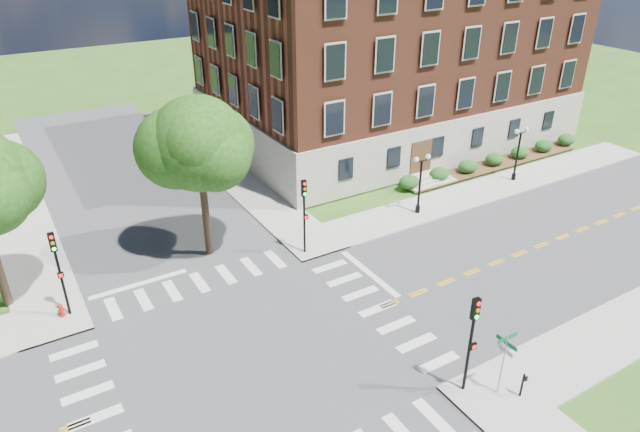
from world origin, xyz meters
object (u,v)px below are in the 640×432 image
traffic_signal_se (472,333)px  fire_hydrant (61,310)px  traffic_signal_ne (304,207)px  twin_lamp_west (420,181)px  push_button_post (523,384)px  twin_lamp_east (518,151)px  traffic_signal_nw (58,264)px  street_sign_pole (505,353)px

traffic_signal_se → fire_hydrant: traffic_signal_se is taller
traffic_signal_ne → twin_lamp_west: bearing=3.4°
push_button_post → fire_hydrant: push_button_post is taller
push_button_post → fire_hydrant: 22.63m
twin_lamp_east → fire_hydrant: size_ratio=5.64×
twin_lamp_east → push_button_post: bearing=-137.1°
traffic_signal_nw → twin_lamp_west: (22.89, -0.35, -0.66)m
traffic_signal_se → traffic_signal_ne: 13.59m
twin_lamp_east → fire_hydrant: bearing=-179.8°
traffic_signal_nw → twin_lamp_east: size_ratio=1.13×
traffic_signal_se → twin_lamp_east: 24.16m
twin_lamp_east → traffic_signal_nw: bearing=-179.8°
twin_lamp_east → twin_lamp_west: bearing=-177.3°
traffic_signal_se → twin_lamp_east: bearing=37.3°
traffic_signal_ne → twin_lamp_west: 9.41m
traffic_signal_ne → fire_hydrant: bearing=176.2°
traffic_signal_ne → twin_lamp_east: traffic_signal_ne is taller
traffic_signal_ne → street_sign_pole: size_ratio=1.55×
traffic_signal_ne → twin_lamp_east: 19.48m
traffic_signal_nw → twin_lamp_west: size_ratio=1.13×
traffic_signal_ne → street_sign_pole: traffic_signal_ne is taller
twin_lamp_east → push_button_post: twin_lamp_east is taller
traffic_signal_ne → fire_hydrant: (-13.89, 0.92, -2.72)m
traffic_signal_nw → push_button_post: (15.55, -16.06, -2.39)m
traffic_signal_se → push_button_post: bearing=-40.9°
traffic_signal_nw → twin_lamp_west: bearing=-0.9°
traffic_signal_ne → twin_lamp_east: bearing=3.1°
traffic_signal_se → twin_lamp_east: (19.22, 14.62, -0.66)m
push_button_post → twin_lamp_east: bearing=42.9°
twin_lamp_west → push_button_post: twin_lamp_west is taller
twin_lamp_east → push_button_post: 23.84m
twin_lamp_east → street_sign_pole: 23.86m
traffic_signal_ne → fire_hydrant: traffic_signal_ne is taller
street_sign_pole → fire_hydrant: 21.74m
twin_lamp_east → push_button_post: size_ratio=3.53×
twin_lamp_west → fire_hydrant: bearing=179.1°
traffic_signal_ne → traffic_signal_nw: (-13.52, 0.91, 0.00)m
fire_hydrant → push_button_post: bearing=-45.3°
twin_lamp_west → push_button_post: bearing=-115.0°
twin_lamp_east → street_sign_pole: twin_lamp_east is taller
traffic_signal_nw → twin_lamp_east: traffic_signal_nw is taller
twin_lamp_west → twin_lamp_east: same height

